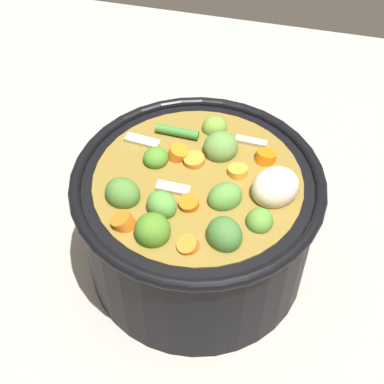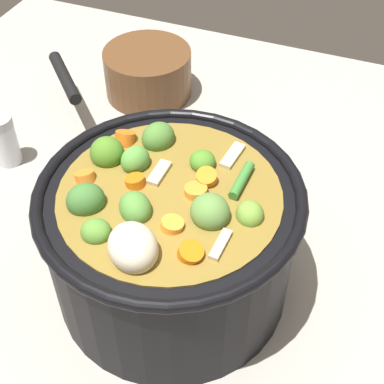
% 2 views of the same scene
% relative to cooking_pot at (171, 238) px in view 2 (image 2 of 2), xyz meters
% --- Properties ---
extents(ground_plane, '(1.10, 1.10, 0.00)m').
position_rel_cooking_pot_xyz_m(ground_plane, '(0.00, -0.00, -0.08)').
color(ground_plane, '#9E998E').
extents(cooking_pot, '(0.27, 0.27, 0.17)m').
position_rel_cooking_pot_xyz_m(cooking_pot, '(0.00, 0.00, 0.00)').
color(cooking_pot, black).
rests_on(cooking_pot, ground_plane).
extents(salt_shaker, '(0.04, 0.04, 0.08)m').
position_rel_cooking_pot_xyz_m(salt_shaker, '(0.11, 0.29, -0.04)').
color(salt_shaker, silver).
rests_on(salt_shaker, ground_plane).
extents(small_saucepan, '(0.21, 0.21, 0.07)m').
position_rel_cooking_pot_xyz_m(small_saucepan, '(0.33, 0.18, -0.04)').
color(small_saucepan, brown).
rests_on(small_saucepan, ground_plane).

